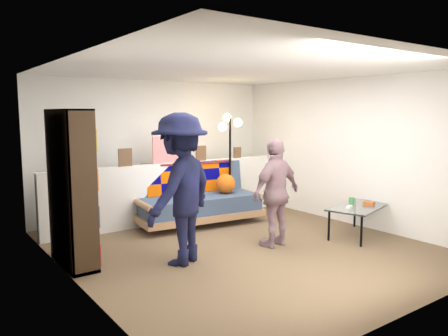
{
  "coord_description": "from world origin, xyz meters",
  "views": [
    {
      "loc": [
        -3.6,
        -4.59,
        1.83
      ],
      "look_at": [
        0.0,
        0.4,
        1.05
      ],
      "focal_mm": 35.0,
      "sensor_mm": 36.0,
      "label": 1
    }
  ],
  "objects_px": {
    "coffee_table": "(358,208)",
    "floor_lamp": "(229,144)",
    "futon_sofa": "(197,198)",
    "person_right": "(276,193)",
    "person_left": "(181,189)",
    "bookshelf": "(72,193)"
  },
  "relations": [
    {
      "from": "coffee_table",
      "to": "floor_lamp",
      "type": "distance_m",
      "value": 2.46
    },
    {
      "from": "futon_sofa",
      "to": "coffee_table",
      "type": "distance_m",
      "value": 2.57
    },
    {
      "from": "coffee_table",
      "to": "person_right",
      "type": "relative_size",
      "value": 0.81
    },
    {
      "from": "floor_lamp",
      "to": "person_right",
      "type": "height_order",
      "value": "floor_lamp"
    },
    {
      "from": "coffee_table",
      "to": "futon_sofa",
      "type": "bearing_deg",
      "value": 126.4
    },
    {
      "from": "coffee_table",
      "to": "person_left",
      "type": "bearing_deg",
      "value": 169.14
    },
    {
      "from": "person_left",
      "to": "futon_sofa",
      "type": "bearing_deg",
      "value": -156.28
    },
    {
      "from": "person_left",
      "to": "person_right",
      "type": "bearing_deg",
      "value": 145.4
    },
    {
      "from": "person_left",
      "to": "person_right",
      "type": "relative_size",
      "value": 1.23
    },
    {
      "from": "bookshelf",
      "to": "person_right",
      "type": "xyz_separation_m",
      "value": [
        2.5,
        -0.87,
        -0.13
      ]
    },
    {
      "from": "coffee_table",
      "to": "person_right",
      "type": "bearing_deg",
      "value": 164.62
    },
    {
      "from": "coffee_table",
      "to": "person_right",
      "type": "height_order",
      "value": "person_right"
    },
    {
      "from": "coffee_table",
      "to": "person_right",
      "type": "distance_m",
      "value": 1.41
    },
    {
      "from": "futon_sofa",
      "to": "person_left",
      "type": "bearing_deg",
      "value": -128.16
    },
    {
      "from": "futon_sofa",
      "to": "bookshelf",
      "type": "xyz_separation_m",
      "value": [
        -2.3,
        -0.83,
        0.46
      ]
    },
    {
      "from": "bookshelf",
      "to": "person_right",
      "type": "relative_size",
      "value": 1.26
    },
    {
      "from": "futon_sofa",
      "to": "bookshelf",
      "type": "distance_m",
      "value": 2.49
    },
    {
      "from": "futon_sofa",
      "to": "person_right",
      "type": "bearing_deg",
      "value": -83.38
    },
    {
      "from": "person_right",
      "to": "futon_sofa",
      "type": "bearing_deg",
      "value": -90.53
    },
    {
      "from": "futon_sofa",
      "to": "coffee_table",
      "type": "xyz_separation_m",
      "value": [
        1.52,
        -2.07,
        0.01
      ]
    },
    {
      "from": "futon_sofa",
      "to": "coffee_table",
      "type": "bearing_deg",
      "value": -53.6
    },
    {
      "from": "bookshelf",
      "to": "person_left",
      "type": "height_order",
      "value": "bookshelf"
    }
  ]
}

